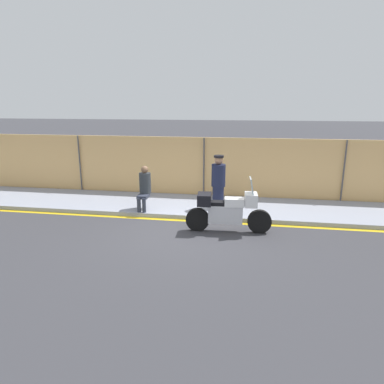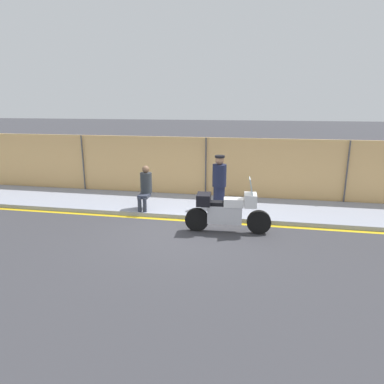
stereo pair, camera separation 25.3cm
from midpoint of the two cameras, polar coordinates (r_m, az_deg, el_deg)
The scene contains 7 objects.
ground_plane at distance 9.33m, azimuth -1.54°, elevation -6.64°, with size 120.00×120.00×0.00m, color #38383D.
sidewalk at distance 11.35m, azimuth 0.52°, elevation -2.37°, with size 35.23×2.44×0.13m.
curb_paint_stripe at distance 10.15m, azimuth -0.61°, elevation -4.84°, with size 35.23×0.18×0.01m.
storefront_fence at distance 12.36m, azimuth 1.46°, elevation 4.01°, with size 33.47×0.17×2.21m.
motorcycle at distance 9.18m, azimuth 5.16°, elevation -3.04°, with size 2.30×0.59×1.51m.
officer_standing at distance 10.84m, azimuth 3.75°, elevation 1.77°, with size 0.44×0.44×1.68m.
person_seated_on_curb at distance 10.81m, azimuth -8.58°, elevation 1.10°, with size 0.36×0.69×1.36m.
Camera 1 is at (1.52, -8.56, 3.40)m, focal length 32.00 mm.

